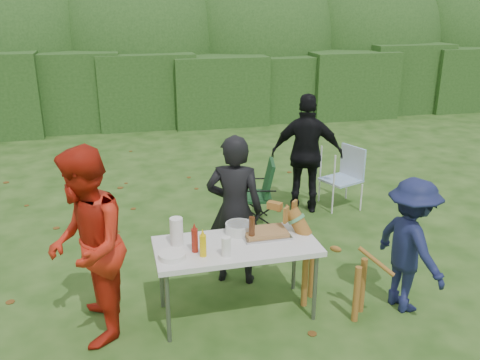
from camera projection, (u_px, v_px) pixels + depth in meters
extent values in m
plane|color=#1E4211|center=(214.00, 310.00, 4.95)|extent=(80.00, 80.00, 0.00)
cube|color=#23471C|center=(147.00, 90.00, 11.97)|extent=(22.00, 1.40, 1.70)
ellipsoid|color=#3D6628|center=(140.00, 51.00, 13.18)|extent=(20.00, 2.60, 3.20)
cube|color=silver|center=(236.00, 246.00, 4.67)|extent=(1.50, 0.70, 0.05)
cylinder|color=slate|center=(168.00, 308.00, 4.39)|extent=(0.04, 0.04, 0.69)
cylinder|color=slate|center=(315.00, 287.00, 4.70)|extent=(0.04, 0.04, 0.69)
cylinder|color=slate|center=(161.00, 276.00, 4.90)|extent=(0.04, 0.04, 0.69)
cylinder|color=slate|center=(294.00, 259.00, 5.21)|extent=(0.04, 0.04, 0.69)
imported|color=black|center=(235.00, 210.00, 5.23)|extent=(0.69, 0.57, 1.61)
imported|color=red|center=(87.00, 247.00, 4.30)|extent=(0.67, 0.86, 1.75)
imported|color=black|center=(307.00, 154.00, 7.03)|extent=(1.07, 0.73, 1.68)
imported|color=#171E46|center=(410.00, 245.00, 4.80)|extent=(0.62, 0.92, 1.33)
cube|color=#B7B7BA|center=(265.00, 234.00, 4.83)|extent=(0.45, 0.30, 0.02)
cube|color=#A57642|center=(265.00, 232.00, 4.82)|extent=(0.40, 0.26, 0.04)
cylinder|color=yellow|center=(203.00, 246.00, 4.41)|extent=(0.06, 0.06, 0.20)
cylinder|color=maroon|center=(195.00, 240.00, 4.49)|extent=(0.06, 0.06, 0.22)
cylinder|color=#47230F|center=(252.00, 229.00, 4.69)|extent=(0.06, 0.06, 0.24)
cylinder|color=white|center=(177.00, 231.00, 4.61)|extent=(0.12, 0.12, 0.26)
cylinder|color=white|center=(226.00, 247.00, 4.41)|extent=(0.08, 0.08, 0.18)
cylinder|color=silver|center=(239.00, 228.00, 4.87)|extent=(0.26, 0.26, 0.10)
cylinder|color=white|center=(172.00, 255.00, 4.40)|extent=(0.24, 0.24, 0.05)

